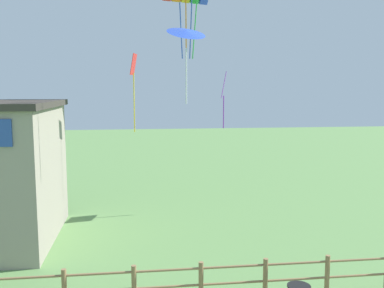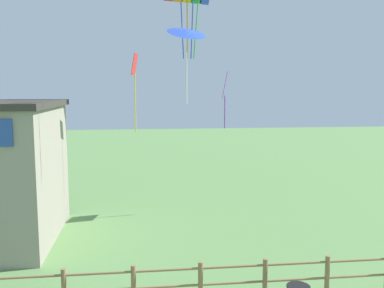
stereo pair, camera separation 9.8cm
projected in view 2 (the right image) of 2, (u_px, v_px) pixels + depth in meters
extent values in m
cylinder|color=olive|center=(134.00, 286.00, 11.91)|extent=(0.14, 0.14, 1.23)
cylinder|color=olive|center=(200.00, 283.00, 12.14)|extent=(0.14, 0.14, 1.23)
cylinder|color=olive|center=(265.00, 279.00, 12.37)|extent=(0.14, 0.14, 1.23)
cylinder|color=olive|center=(327.00, 276.00, 12.59)|extent=(0.14, 0.14, 1.23)
cylinder|color=olive|center=(201.00, 268.00, 12.09)|extent=(15.09, 0.07, 0.07)
cylinder|color=olive|center=(200.00, 285.00, 12.15)|extent=(15.09, 0.07, 0.07)
cylinder|color=black|center=(298.00, 287.00, 11.25)|extent=(0.62, 0.62, 0.04)
cylinder|color=blue|center=(182.00, 27.00, 21.08)|extent=(0.25, 0.46, 3.02)
cylinder|color=orange|center=(187.00, 27.00, 21.11)|extent=(0.12, 0.48, 3.02)
cylinder|color=blue|center=(192.00, 28.00, 21.17)|extent=(0.12, 0.48, 3.02)
cylinder|color=green|center=(196.00, 28.00, 21.24)|extent=(0.25, 0.46, 3.02)
cube|color=purple|center=(225.00, 85.00, 21.21)|extent=(0.46, 0.98, 1.30)
cylinder|color=purple|center=(225.00, 112.00, 21.39)|extent=(0.05, 0.05, 1.63)
cone|color=blue|center=(186.00, 32.00, 14.02)|extent=(1.57, 1.53, 0.59)
cylinder|color=silver|center=(186.00, 76.00, 14.20)|extent=(0.05, 0.05, 1.83)
cube|color=red|center=(135.00, 64.00, 19.48)|extent=(0.35, 0.73, 0.96)
cylinder|color=yellow|center=(135.00, 103.00, 19.70)|extent=(0.05, 0.05, 2.71)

